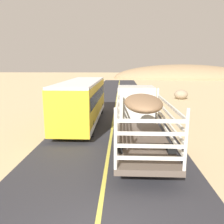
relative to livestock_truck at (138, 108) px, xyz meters
The scene contains 4 objects.
livestock_truck is the anchor object (origin of this frame).
bus 5.05m from the livestock_truck, 142.12° to the left, with size 2.54×10.00×3.21m.
boulder_near_shoulder 17.03m from the livestock_truck, 66.93° to the left, with size 1.71×1.50×1.23m, color gray.
distant_hill 62.89m from the livestock_truck, 73.25° to the left, with size 43.42×20.56×8.73m, color #997C5A.
Camera 1 is at (0.65, -4.23, 4.45)m, focal length 36.21 mm.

